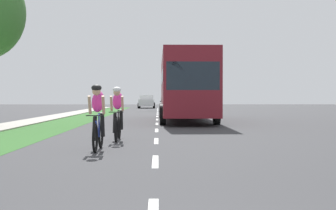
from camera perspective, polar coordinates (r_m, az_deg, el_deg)
ground_plane at (r=22.47m, az=-1.36°, el=-2.30°), size 120.00×120.00×0.00m
grass_verge at (r=22.94m, az=-12.84°, el=-2.25°), size 2.37×70.00×0.01m
sidewalk_concrete at (r=23.42m, az=-17.61°, el=-2.20°), size 1.61×70.00×0.10m
lane_markings_center at (r=26.47m, az=-1.34°, el=-1.80°), size 0.12×53.49×0.01m
cyclist_lead at (r=11.20m, az=-8.63°, el=-1.45°), size 0.42×1.72×1.58m
cyclist_trailing at (r=13.64m, az=-6.22°, el=-1.01°), size 0.42×1.72×1.58m
bus_maroon at (r=25.22m, az=2.11°, el=2.56°), size 2.78×11.60×3.48m
pickup_black at (r=41.77m, az=0.50°, el=0.35°), size 2.22×5.10×1.64m
sedan_white at (r=54.64m, az=-2.65°, el=0.43°), size 1.98×4.30×1.52m
suv_silver at (r=66.66m, az=-0.05°, el=0.68°), size 2.15×4.70×1.79m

